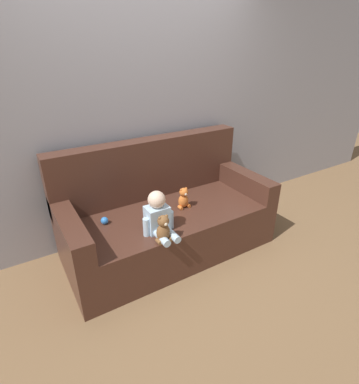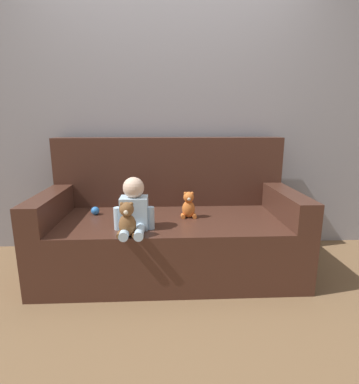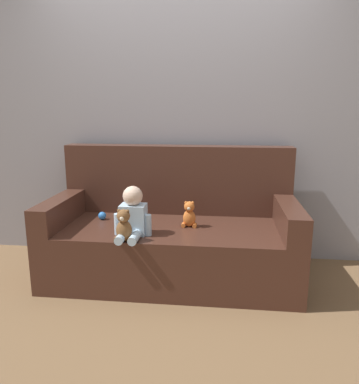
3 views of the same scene
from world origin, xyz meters
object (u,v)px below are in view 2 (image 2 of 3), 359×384
(person_baby, at_px, (134,209))
(plush_toy_side, at_px, (189,206))
(couch, at_px, (170,226))
(teddy_bear_brown, at_px, (127,220))
(toy_ball, at_px, (95,211))

(person_baby, bearing_deg, plush_toy_side, 31.34)
(couch, relative_size, teddy_bear_brown, 8.48)
(teddy_bear_brown, xyz_separation_m, plush_toy_side, (0.42, 0.38, -0.01))
(toy_ball, bearing_deg, person_baby, -45.10)
(person_baby, xyz_separation_m, teddy_bear_brown, (-0.03, -0.14, -0.04))
(couch, distance_m, person_baby, 0.50)
(plush_toy_side, xyz_separation_m, toy_ball, (-0.74, 0.11, -0.06))
(couch, xyz_separation_m, plush_toy_side, (0.14, -0.11, 0.20))
(teddy_bear_brown, distance_m, toy_ball, 0.59)
(toy_ball, bearing_deg, teddy_bear_brown, -56.86)
(couch, bearing_deg, toy_ball, -179.98)
(couch, relative_size, toy_ball, 30.09)
(person_baby, height_order, toy_ball, person_baby)
(person_baby, xyz_separation_m, plush_toy_side, (0.39, 0.24, -0.05))
(couch, height_order, teddy_bear_brown, couch)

